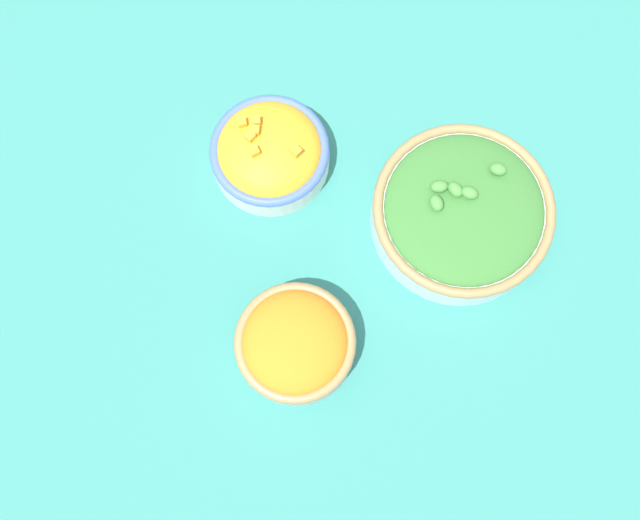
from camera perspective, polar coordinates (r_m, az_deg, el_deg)
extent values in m
plane|color=#337F75|center=(0.84, 0.00, -0.50)|extent=(3.00, 3.00, 0.00)
cylinder|color=#B2C1CC|center=(0.80, -1.95, -6.80)|extent=(0.13, 0.13, 0.05)
torus|color=#997A4C|center=(0.78, -2.01, -6.58)|extent=(0.13, 0.13, 0.01)
ellipsoid|color=orange|center=(0.78, -2.01, -6.58)|extent=(0.12, 0.12, 0.05)
cylinder|color=silver|center=(0.87, -3.98, 8.29)|extent=(0.14, 0.14, 0.04)
torus|color=#4766B7|center=(0.85, -4.06, 8.76)|extent=(0.14, 0.14, 0.01)
ellipsoid|color=orange|center=(0.85, -4.06, 8.76)|extent=(0.12, 0.12, 0.05)
cube|color=#F4A828|center=(0.84, -5.13, 11.01)|extent=(0.01, 0.01, 0.01)
cube|color=#F4A828|center=(0.82, -5.27, 8.65)|extent=(0.01, 0.01, 0.01)
cube|color=#F4A828|center=(0.83, -5.22, 10.29)|extent=(0.01, 0.01, 0.01)
cube|color=#F4A828|center=(0.82, -1.90, 8.67)|extent=(0.01, 0.01, 0.01)
cube|color=#F4A828|center=(0.84, -6.25, 10.87)|extent=(0.01, 0.01, 0.01)
cube|color=#F4A828|center=(0.83, -5.60, 9.79)|extent=(0.01, 0.01, 0.01)
cylinder|color=silver|center=(0.85, 11.18, 3.58)|extent=(0.21, 0.21, 0.04)
torus|color=#997A4C|center=(0.83, 11.47, 4.04)|extent=(0.21, 0.21, 0.01)
ellipsoid|color=#387533|center=(0.83, 11.47, 4.04)|extent=(0.18, 0.18, 0.03)
ellipsoid|color=#47893D|center=(0.81, 11.88, 5.29)|extent=(0.02, 0.02, 0.01)
ellipsoid|color=#47893D|center=(0.81, 10.78, 5.58)|extent=(0.03, 0.02, 0.01)
ellipsoid|color=#47893D|center=(0.80, 9.30, 4.53)|extent=(0.02, 0.03, 0.01)
ellipsoid|color=#47893D|center=(0.83, 14.07, 7.06)|extent=(0.02, 0.02, 0.01)
ellipsoid|color=#47893D|center=(0.81, 9.52, 5.82)|extent=(0.02, 0.02, 0.01)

